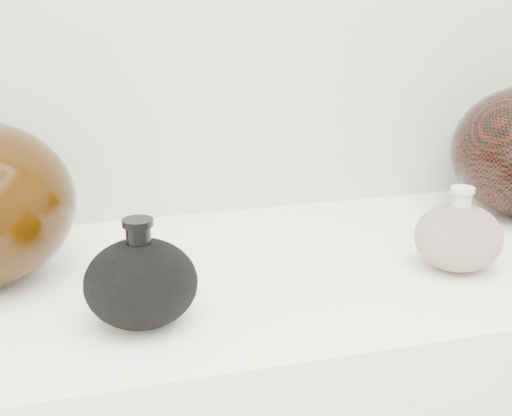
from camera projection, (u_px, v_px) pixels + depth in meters
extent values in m
cube|color=white|center=(269.00, 277.00, 0.97)|extent=(1.20, 0.50, 0.03)
ellipsoid|color=black|center=(141.00, 283.00, 0.80)|extent=(0.13, 0.13, 0.10)
cylinder|color=black|center=(138.00, 235.00, 0.78)|extent=(0.03, 0.03, 0.03)
cylinder|color=black|center=(138.00, 222.00, 0.77)|extent=(0.04, 0.04, 0.01)
ellipsoid|color=beige|center=(458.00, 237.00, 0.95)|extent=(0.14, 0.14, 0.09)
cylinder|color=beige|center=(462.00, 200.00, 0.93)|extent=(0.03, 0.03, 0.03)
cylinder|color=beige|center=(463.00, 190.00, 0.93)|extent=(0.04, 0.04, 0.01)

